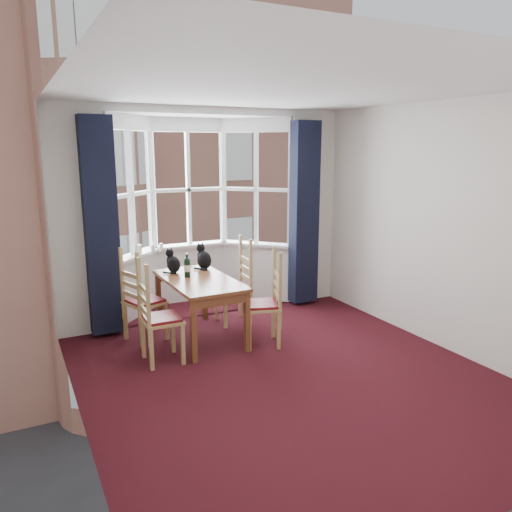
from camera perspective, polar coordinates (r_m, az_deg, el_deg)
floor at (r=5.20m, az=4.01°, el=-13.79°), size 4.50×4.50×0.00m
ceiling at (r=4.70m, az=4.55°, el=18.60°), size 4.50×4.50×0.00m
wall_left at (r=4.12m, az=-20.40°, el=-0.85°), size 0.00×4.50×4.50m
wall_right at (r=6.01m, az=20.88°, el=3.05°), size 0.00×4.50×4.50m
wall_near at (r=3.10m, az=26.18°, el=-5.52°), size 4.00×0.00×4.00m
wall_back_pier_left at (r=6.36m, az=-19.62°, el=3.61°), size 0.70×0.12×2.80m
wall_back_pier_right at (r=7.50m, az=6.29°, el=5.47°), size 0.70×0.12×2.80m
bay_window at (r=7.22m, az=-7.04°, el=5.19°), size 2.76×0.94×2.80m
curtain_left at (r=6.22m, az=-17.27°, el=3.12°), size 0.38×0.22×2.60m
curtain_right at (r=7.24m, az=5.52°, el=4.84°), size 0.38×0.22×2.60m
dining_table at (r=6.02m, az=-6.51°, el=-3.48°), size 0.76×1.39×0.75m
chair_left_near at (r=5.47m, az=-11.64°, el=-7.30°), size 0.41×0.43×0.92m
chair_left_far at (r=6.09m, az=-13.32°, el=-5.33°), size 0.51×0.52×0.92m
chair_right_near at (r=5.87m, az=1.56°, el=-5.68°), size 0.51×0.52×0.92m
chair_right_far at (r=6.62m, az=-1.91°, el=-3.58°), size 0.43×0.45×0.92m
cat_left at (r=6.32m, az=-9.46°, el=-0.79°), size 0.22×0.26×0.31m
cat_right at (r=6.47m, az=-6.00°, el=-0.29°), size 0.22×0.28×0.34m
wine_bottle at (r=6.07m, az=-7.87°, el=-1.21°), size 0.07×0.07×0.29m
candle_tall at (r=6.91m, az=-13.17°, el=0.73°), size 0.06×0.06×0.13m
candle_short at (r=6.99m, az=-11.73°, el=0.84°), size 0.06×0.06×0.11m
candle_extra at (r=7.04m, az=-10.77°, el=0.97°), size 0.05×0.05×0.11m
street at (r=37.26m, az=-22.26°, el=-1.49°), size 80.00×80.00×0.00m
tenement_building at (r=18.18m, az=-19.30°, el=9.45°), size 18.40×7.80×15.20m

